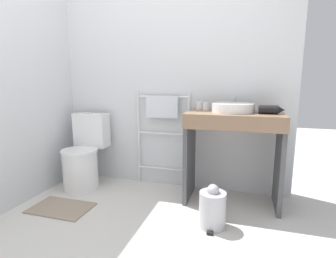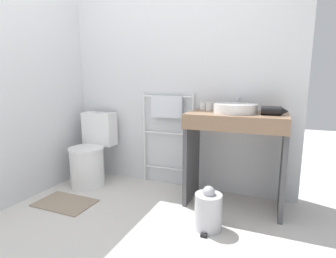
# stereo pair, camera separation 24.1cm
# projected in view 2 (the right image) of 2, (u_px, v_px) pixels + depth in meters

# --- Properties ---
(ground_plane) EXTENTS (12.00, 12.00, 0.00)m
(ground_plane) POSITION_uv_depth(u_px,v_px,m) (95.00, 258.00, 1.78)
(ground_plane) COLOR silver
(wall_back) EXTENTS (2.68, 0.12, 2.58)m
(wall_back) POSITION_uv_depth(u_px,v_px,m) (174.00, 72.00, 2.91)
(wall_back) COLOR silver
(wall_back) RESTS_ON ground_plane
(wall_side) EXTENTS (0.12, 2.12, 2.58)m
(wall_side) POSITION_uv_depth(u_px,v_px,m) (30.00, 71.00, 2.68)
(wall_side) COLOR silver
(wall_side) RESTS_ON ground_plane
(toilet) EXTENTS (0.39, 0.55, 0.83)m
(toilet) POSITION_uv_depth(u_px,v_px,m) (91.00, 155.00, 3.04)
(toilet) COLOR white
(toilet) RESTS_ON ground_plane
(towel_radiator) EXTENTS (0.62, 0.06, 1.06)m
(towel_radiator) POSITION_uv_depth(u_px,v_px,m) (167.00, 119.00, 2.91)
(towel_radiator) COLOR white
(towel_radiator) RESTS_ON ground_plane
(vanity_counter) EXTENTS (0.89, 0.53, 0.90)m
(vanity_counter) POSITION_uv_depth(u_px,v_px,m) (235.00, 145.00, 2.44)
(vanity_counter) COLOR #84664C
(vanity_counter) RESTS_ON ground_plane
(sink_basin) EXTENTS (0.40, 0.40, 0.08)m
(sink_basin) POSITION_uv_depth(u_px,v_px,m) (235.00, 108.00, 2.41)
(sink_basin) COLOR white
(sink_basin) RESTS_ON vanity_counter
(faucet) EXTENTS (0.02, 0.10, 0.14)m
(faucet) POSITION_uv_depth(u_px,v_px,m) (238.00, 102.00, 2.59)
(faucet) COLOR silver
(faucet) RESTS_ON vanity_counter
(cup_near_wall) EXTENTS (0.06, 0.06, 0.08)m
(cup_near_wall) POSITION_uv_depth(u_px,v_px,m) (203.00, 106.00, 2.69)
(cup_near_wall) COLOR white
(cup_near_wall) RESTS_ON vanity_counter
(cup_near_edge) EXTENTS (0.07, 0.07, 0.08)m
(cup_near_edge) POSITION_uv_depth(u_px,v_px,m) (209.00, 106.00, 2.62)
(cup_near_edge) COLOR white
(cup_near_edge) RESTS_ON vanity_counter
(hair_dryer) EXTENTS (0.22, 0.19, 0.08)m
(hair_dryer) POSITION_uv_depth(u_px,v_px,m) (272.00, 111.00, 2.25)
(hair_dryer) COLOR black
(hair_dryer) RESTS_ON vanity_counter
(trash_bin) EXTENTS (0.22, 0.25, 0.37)m
(trash_bin) POSITION_uv_depth(u_px,v_px,m) (208.00, 210.00, 2.11)
(trash_bin) COLOR #B7B7BC
(trash_bin) RESTS_ON ground_plane
(bath_mat) EXTENTS (0.56, 0.36, 0.01)m
(bath_mat) POSITION_uv_depth(u_px,v_px,m) (65.00, 203.00, 2.58)
(bath_mat) COLOR gray
(bath_mat) RESTS_ON ground_plane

